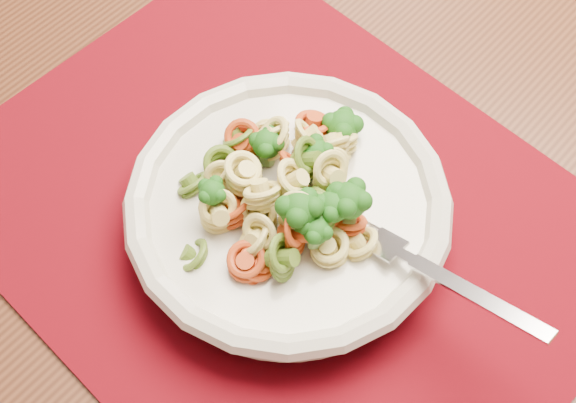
% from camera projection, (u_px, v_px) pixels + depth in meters
% --- Properties ---
extents(dining_table, '(1.54, 1.30, 0.69)m').
position_uv_depth(dining_table, '(388.00, 270.00, 0.72)').
color(dining_table, '#522A17').
rests_on(dining_table, ground).
extents(placemat, '(0.62, 0.57, 0.00)m').
position_uv_depth(placemat, '(281.00, 217.00, 0.63)').
color(placemat, '#5E040C').
rests_on(placemat, dining_table).
extents(pasta_bowl, '(0.25, 0.25, 0.05)m').
position_uv_depth(pasta_bowl, '(288.00, 209.00, 0.60)').
color(pasta_bowl, beige).
rests_on(pasta_bowl, placemat).
extents(pasta_broccoli_heap, '(0.21, 0.21, 0.06)m').
position_uv_depth(pasta_broccoli_heap, '(288.00, 197.00, 0.59)').
color(pasta_broccoli_heap, '#E9D973').
rests_on(pasta_broccoli_heap, pasta_bowl).
extents(fork, '(0.17, 0.10, 0.08)m').
position_uv_depth(fork, '(386.00, 245.00, 0.57)').
color(fork, silver).
rests_on(fork, pasta_bowl).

